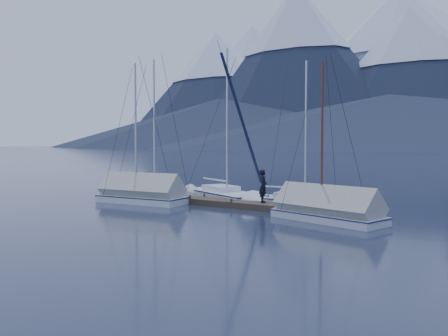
{
  "coord_description": "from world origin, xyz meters",
  "views": [
    {
      "loc": [
        15.97,
        -20.43,
        3.64
      ],
      "look_at": [
        0.0,
        2.0,
        2.2
      ],
      "focal_mm": 38.0,
      "sensor_mm": 36.0,
      "label": 1
    }
  ],
  "objects_px": {
    "sailboat_covered_far": "(135,195)",
    "person": "(263,186)",
    "sailboat_open_right": "(313,203)",
    "sailboat_covered_near": "(319,211)",
    "sailboat_open_left": "(161,192)",
    "sailboat_open_mid": "(232,198)"
  },
  "relations": [
    {
      "from": "sailboat_open_right",
      "to": "sailboat_covered_far",
      "type": "distance_m",
      "value": 10.79
    },
    {
      "from": "sailboat_open_mid",
      "to": "sailboat_covered_far",
      "type": "distance_m",
      "value": 6.06
    },
    {
      "from": "sailboat_open_right",
      "to": "sailboat_covered_near",
      "type": "height_order",
      "value": "sailboat_open_right"
    },
    {
      "from": "sailboat_covered_near",
      "to": "person",
      "type": "distance_m",
      "value": 4.63
    },
    {
      "from": "sailboat_covered_far",
      "to": "person",
      "type": "height_order",
      "value": "sailboat_covered_far"
    },
    {
      "from": "sailboat_open_mid",
      "to": "sailboat_open_right",
      "type": "bearing_deg",
      "value": 5.86
    },
    {
      "from": "sailboat_open_left",
      "to": "sailboat_open_mid",
      "type": "relative_size",
      "value": 0.99
    },
    {
      "from": "sailboat_open_left",
      "to": "sailboat_covered_far",
      "type": "bearing_deg",
      "value": -67.79
    },
    {
      "from": "sailboat_open_mid",
      "to": "sailboat_open_right",
      "type": "xyz_separation_m",
      "value": [
        5.36,
        0.55,
        -0.02
      ]
    },
    {
      "from": "sailboat_open_left",
      "to": "sailboat_open_right",
      "type": "relative_size",
      "value": 1.14
    },
    {
      "from": "sailboat_open_mid",
      "to": "person",
      "type": "distance_m",
      "value": 4.18
    },
    {
      "from": "sailboat_open_right",
      "to": "sailboat_covered_near",
      "type": "bearing_deg",
      "value": -62.22
    },
    {
      "from": "sailboat_covered_far",
      "to": "person",
      "type": "bearing_deg",
      "value": 16.14
    },
    {
      "from": "sailboat_open_mid",
      "to": "sailboat_covered_near",
      "type": "xyz_separation_m",
      "value": [
        7.67,
        -3.84,
        0.22
      ]
    },
    {
      "from": "sailboat_open_left",
      "to": "sailboat_open_mid",
      "type": "bearing_deg",
      "value": 0.17
    },
    {
      "from": "sailboat_open_right",
      "to": "sailboat_covered_far",
      "type": "height_order",
      "value": "sailboat_covered_far"
    },
    {
      "from": "sailboat_covered_near",
      "to": "sailboat_open_mid",
      "type": "bearing_deg",
      "value": 153.41
    },
    {
      "from": "sailboat_open_left",
      "to": "person",
      "type": "xyz_separation_m",
      "value": [
        9.53,
        -1.98,
        1.08
      ]
    },
    {
      "from": "sailboat_open_mid",
      "to": "sailboat_covered_far",
      "type": "bearing_deg",
      "value": -135.27
    },
    {
      "from": "sailboat_open_right",
      "to": "sailboat_open_mid",
      "type": "bearing_deg",
      "value": -174.14
    },
    {
      "from": "sailboat_covered_near",
      "to": "person",
      "type": "height_order",
      "value": "sailboat_covered_near"
    },
    {
      "from": "sailboat_open_mid",
      "to": "sailboat_open_left",
      "type": "bearing_deg",
      "value": -179.83
    }
  ]
}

